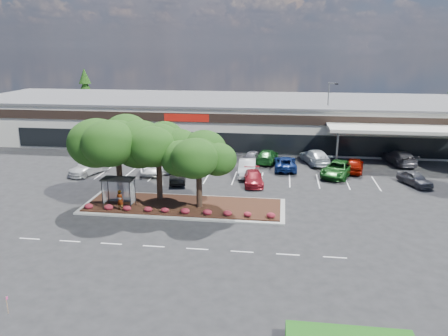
# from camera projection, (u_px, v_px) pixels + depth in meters

# --- Properties ---
(ground) EXTENTS (160.00, 160.00, 0.00)m
(ground) POSITION_uv_depth(u_px,v_px,m) (197.00, 226.00, 34.99)
(ground) COLOR black
(ground) RESTS_ON ground
(retail_store) EXTENTS (80.40, 25.20, 6.25)m
(retail_store) POSITION_uv_depth(u_px,v_px,m) (240.00, 119.00, 66.46)
(retail_store) COLOR #BDB7AC
(retail_store) RESTS_ON ground
(landscape_island) EXTENTS (18.00, 6.00, 0.26)m
(landscape_island) POSITION_uv_depth(u_px,v_px,m) (184.00, 206.00, 39.02)
(landscape_island) COLOR #989893
(landscape_island) RESTS_ON ground
(lane_markings) EXTENTS (33.12, 20.06, 0.01)m
(lane_markings) POSITION_uv_depth(u_px,v_px,m) (215.00, 186.00, 44.94)
(lane_markings) COLOR silver
(lane_markings) RESTS_ON ground
(shrub_row) EXTENTS (17.00, 0.80, 0.50)m
(shrub_row) POSITION_uv_depth(u_px,v_px,m) (178.00, 210.00, 36.92)
(shrub_row) COLOR maroon
(shrub_row) RESTS_ON landscape_island
(bus_shelter) EXTENTS (2.75, 1.55, 2.59)m
(bus_shelter) POSITION_uv_depth(u_px,v_px,m) (119.00, 184.00, 38.14)
(bus_shelter) COLOR black
(bus_shelter) RESTS_ON landscape_island
(island_tree_west) EXTENTS (7.20, 7.20, 7.89)m
(island_tree_west) POSITION_uv_depth(u_px,v_px,m) (118.00, 158.00, 39.16)
(island_tree_west) COLOR #183810
(island_tree_west) RESTS_ON landscape_island
(island_tree_mid) EXTENTS (6.60, 6.60, 7.32)m
(island_tree_mid) POSITION_uv_depth(u_px,v_px,m) (159.00, 161.00, 39.46)
(island_tree_mid) COLOR #183810
(island_tree_mid) RESTS_ON landscape_island
(island_tree_east) EXTENTS (5.80, 5.80, 6.50)m
(island_tree_east) POSITION_uv_depth(u_px,v_px,m) (199.00, 171.00, 37.62)
(island_tree_east) COLOR #183810
(island_tree_east) RESTS_ON landscape_island
(conifer_north_west) EXTENTS (4.40, 4.40, 10.00)m
(conifer_north_west) POSITION_uv_depth(u_px,v_px,m) (86.00, 95.00, 81.35)
(conifer_north_west) COLOR #183810
(conifer_north_west) RESTS_ON ground
(person_waiting) EXTENTS (0.76, 0.62, 1.82)m
(person_waiting) POSITION_uv_depth(u_px,v_px,m) (120.00, 200.00, 37.47)
(person_waiting) COLOR #594C47
(person_waiting) RESTS_ON landscape_island
(light_pole) EXTENTS (1.43, 0.56, 9.27)m
(light_pole) POSITION_uv_depth(u_px,v_px,m) (328.00, 121.00, 58.95)
(light_pole) COLOR #989893
(light_pole) RESTS_ON ground
(survey_stake) EXTENTS (0.07, 0.14, 1.05)m
(survey_stake) POSITION_uv_depth(u_px,v_px,m) (7.00, 303.00, 23.41)
(survey_stake) COLOR tan
(survey_stake) RESTS_ON ground
(car_0) EXTENTS (3.98, 5.70, 1.53)m
(car_0) POSITION_uv_depth(u_px,v_px,m) (89.00, 167.00, 49.07)
(car_0) COLOR silver
(car_0) RESTS_ON ground
(car_1) EXTENTS (3.49, 5.85, 1.52)m
(car_1) POSITION_uv_depth(u_px,v_px,m) (153.00, 166.00, 49.54)
(car_1) COLOR silver
(car_1) RESTS_ON ground
(car_2) EXTENTS (3.89, 5.39, 1.45)m
(car_2) POSITION_uv_depth(u_px,v_px,m) (174.00, 164.00, 50.60)
(car_2) COLOR #B3B7C1
(car_2) RESTS_ON ground
(car_3) EXTENTS (2.45, 4.83, 1.52)m
(car_3) POSITION_uv_depth(u_px,v_px,m) (178.00, 175.00, 46.17)
(car_3) COLOR black
(car_3) RESTS_ON ground
(car_4) EXTENTS (2.58, 4.99, 1.38)m
(car_4) POSITION_uv_depth(u_px,v_px,m) (253.00, 178.00, 45.34)
(car_4) COLOR maroon
(car_4) RESTS_ON ground
(car_5) EXTENTS (2.02, 5.26, 1.71)m
(car_5) POSITION_uv_depth(u_px,v_px,m) (247.00, 168.00, 48.43)
(car_5) COLOR white
(car_5) RESTS_ON ground
(car_7) EXTENTS (4.80, 6.53, 1.65)m
(car_7) POSITION_uv_depth(u_px,v_px,m) (338.00, 169.00, 48.07)
(car_7) COLOR #164D18
(car_7) RESTS_ON ground
(car_8) EXTENTS (3.27, 4.51, 1.43)m
(car_8) POSITION_uv_depth(u_px,v_px,m) (415.00, 178.00, 45.05)
(car_8) COLOR #54555C
(car_8) RESTS_ON ground
(car_9) EXTENTS (2.96, 5.34, 1.67)m
(car_9) POSITION_uv_depth(u_px,v_px,m) (140.00, 151.00, 56.34)
(car_9) COLOR #6F2503
(car_9) RESTS_ON ground
(car_10) EXTENTS (2.33, 4.42, 1.43)m
(car_10) POSITION_uv_depth(u_px,v_px,m) (159.00, 153.00, 55.70)
(car_10) COLOR #54565C
(car_10) RESTS_ON ground
(car_11) EXTENTS (3.13, 4.42, 1.40)m
(car_11) POSITION_uv_depth(u_px,v_px,m) (219.00, 153.00, 55.59)
(car_11) COLOR maroon
(car_11) RESTS_ON ground
(car_12) EXTENTS (2.83, 4.47, 1.42)m
(car_12) POSITION_uv_depth(u_px,v_px,m) (254.00, 156.00, 54.26)
(car_12) COLOR slate
(car_12) RESTS_ON ground
(car_13) EXTENTS (2.94, 5.66, 1.57)m
(car_13) POSITION_uv_depth(u_px,v_px,m) (267.00, 156.00, 53.86)
(car_13) COLOR #124517
(car_13) RESTS_ON ground
(car_14) EXTENTS (2.68, 5.52, 1.51)m
(car_14) POSITION_uv_depth(u_px,v_px,m) (285.00, 163.00, 50.78)
(car_14) COLOR navy
(car_14) RESTS_ON ground
(car_15) EXTENTS (3.94, 6.35, 1.72)m
(car_15) POSITION_uv_depth(u_px,v_px,m) (315.00, 157.00, 53.26)
(car_15) COLOR silver
(car_15) RESTS_ON ground
(car_16) EXTENTS (2.83, 5.12, 1.65)m
(car_16) POSITION_uv_depth(u_px,v_px,m) (354.00, 165.00, 49.80)
(car_16) COLOR #840D02
(car_16) RESTS_ON ground
(car_17) EXTENTS (3.56, 6.28, 1.72)m
(car_17) POSITION_uv_depth(u_px,v_px,m) (399.00, 157.00, 52.92)
(car_17) COLOR #504E55
(car_17) RESTS_ON ground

